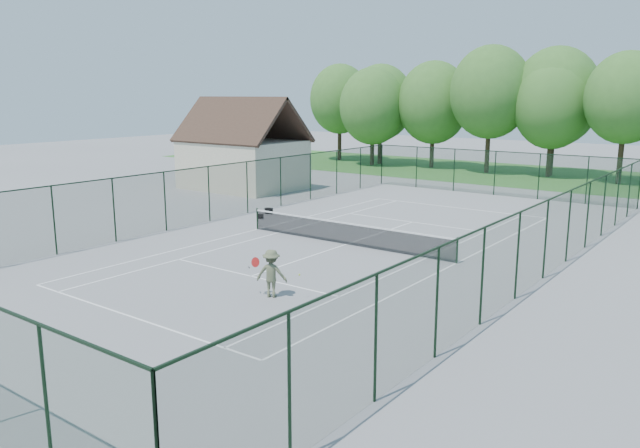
# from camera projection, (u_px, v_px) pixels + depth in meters

# --- Properties ---
(ground) EXTENTS (140.00, 140.00, 0.00)m
(ground) POSITION_uv_depth(u_px,v_px,m) (346.00, 244.00, 28.77)
(ground) COLOR gray
(ground) RESTS_ON ground
(grass_far) EXTENTS (80.00, 16.00, 0.01)m
(grass_far) POSITION_uv_depth(u_px,v_px,m) (548.00, 177.00, 52.30)
(grass_far) COLOR #3A782D
(grass_far) RESTS_ON ground
(court_lines) EXTENTS (11.05, 23.85, 0.01)m
(court_lines) POSITION_uv_depth(u_px,v_px,m) (346.00, 244.00, 28.77)
(court_lines) COLOR white
(court_lines) RESTS_ON ground
(tennis_net) EXTENTS (11.08, 0.08, 1.10)m
(tennis_net) POSITION_uv_depth(u_px,v_px,m) (346.00, 232.00, 28.65)
(tennis_net) COLOR black
(tennis_net) RESTS_ON ground
(fence_enclosure) EXTENTS (18.05, 36.05, 3.02)m
(fence_enclosure) POSITION_uv_depth(u_px,v_px,m) (346.00, 211.00, 28.45)
(fence_enclosure) COLOR #163621
(fence_enclosure) RESTS_ON ground
(utility_building) EXTENTS (8.60, 6.27, 6.63)m
(utility_building) POSITION_uv_depth(u_px,v_px,m) (243.00, 146.00, 45.34)
(utility_building) COLOR beige
(utility_building) RESTS_ON ground
(tree_line_far) EXTENTS (39.40, 6.40, 9.70)m
(tree_line_far) POSITION_uv_depth(u_px,v_px,m) (553.00, 104.00, 51.08)
(tree_line_far) COLOR #3A271B
(tree_line_far) RESTS_ON ground
(sports_bag_a) EXTENTS (0.46, 0.33, 0.34)m
(sports_bag_a) POSITION_uv_depth(u_px,v_px,m) (269.00, 211.00, 36.12)
(sports_bag_a) COLOR black
(sports_bag_a) RESTS_ON ground
(sports_bag_b) EXTENTS (0.34, 0.23, 0.25)m
(sports_bag_b) POSITION_uv_depth(u_px,v_px,m) (260.00, 216.00, 34.68)
(sports_bag_b) COLOR black
(sports_bag_b) RESTS_ON ground
(tennis_player) EXTENTS (1.80, 1.01, 1.66)m
(tennis_player) POSITION_uv_depth(u_px,v_px,m) (271.00, 273.00, 21.19)
(tennis_player) COLOR #575D40
(tennis_player) RESTS_ON ground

